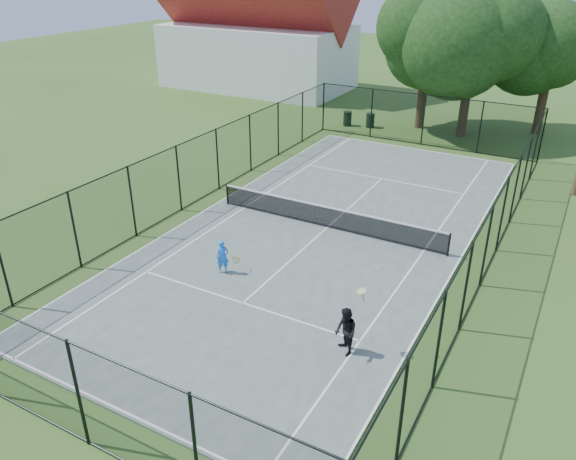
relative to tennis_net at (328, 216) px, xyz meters
The scene contains 12 objects.
ground 0.58m from the tennis_net, ahead, with size 120.00×120.00×0.00m, color #37561D.
tennis_court 0.55m from the tennis_net, ahead, with size 11.00×24.00×0.06m, color #4F5C56.
tennis_net is the anchor object (origin of this frame).
fence 0.92m from the tennis_net, ahead, with size 13.10×26.10×3.00m.
tree_near_left 17.21m from the tennis_net, 94.26° to the left, with size 6.18×6.18×8.06m.
tree_near_mid 16.83m from the tennis_net, 84.16° to the left, with size 7.08×7.08×9.25m.
tree_near_right 20.22m from the tennis_net, 73.25° to the left, with size 5.84×5.84×8.06m.
building 28.14m from the tennis_net, 127.69° to the left, with size 15.30×8.15×11.87m.
trash_bin_left 15.67m from the tennis_net, 110.62° to the left, with size 0.58×0.58×0.95m.
trash_bin_right 15.56m from the tennis_net, 105.10° to the left, with size 0.58×0.58×0.92m.
player_blue 5.34m from the tennis_net, 108.52° to the right, with size 0.84×0.53×1.23m.
player_black 8.10m from the tennis_net, 61.07° to the right, with size 1.06×1.12×2.63m.
Camera 1 is at (8.72, -19.08, 10.33)m, focal length 35.00 mm.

